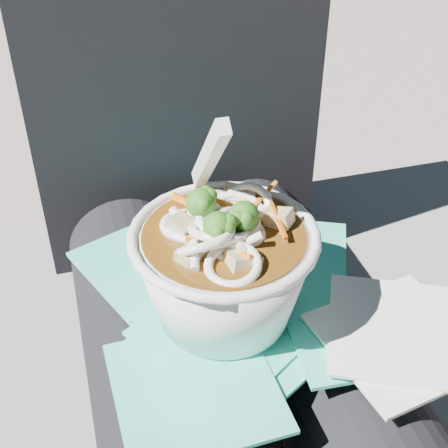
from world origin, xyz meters
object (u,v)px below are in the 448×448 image
object	(u,v)px
stone_ledge	(206,419)
udon_bowl	(224,262)
lap	(240,366)
person_body	(215,284)
plastic_bag	(236,302)

from	to	relation	value
stone_ledge	udon_bowl	size ratio (longest dim) A/B	5.06
stone_ledge	udon_bowl	bearing A→B (deg)	-96.33
lap	person_body	world-z (taller)	person_body
stone_ledge	plastic_bag	size ratio (longest dim) A/B	2.89
person_body	plastic_bag	size ratio (longest dim) A/B	2.82
stone_ledge	plastic_bag	xyz separation A→B (m)	(0.00, -0.13, 0.36)
lap	plastic_bag	distance (m)	0.08
stone_ledge	person_body	distance (m)	0.32
lap	person_body	size ratio (longest dim) A/B	0.49
udon_bowl	stone_ledge	bearing A→B (deg)	83.67
stone_ledge	person_body	xyz separation A→B (m)	(0.00, -0.06, 0.32)
stone_ledge	plastic_bag	distance (m)	0.38
lap	stone_ledge	bearing A→B (deg)	90.00
stone_ledge	lap	distance (m)	0.32
person_body	udon_bowl	size ratio (longest dim) A/B	4.93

